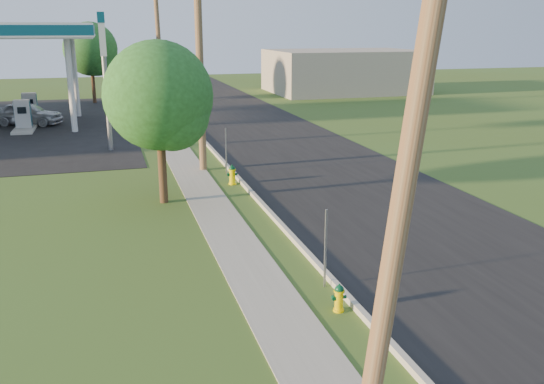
# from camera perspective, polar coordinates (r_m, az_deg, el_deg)

# --- Properties ---
(road) EXTENTS (8.00, 120.00, 0.02)m
(road) POSITION_cam_1_polar(r_m,az_deg,el_deg) (21.01, 10.33, -1.25)
(road) COLOR black
(road) RESTS_ON ground
(curb) EXTENTS (0.15, 120.00, 0.15)m
(curb) POSITION_cam_1_polar(r_m,az_deg,el_deg) (19.60, -0.22, -2.06)
(curb) COLOR #AAA79C
(curb) RESTS_ON ground
(sidewalk) EXTENTS (1.50, 120.00, 0.03)m
(sidewalk) POSITION_cam_1_polar(r_m,az_deg,el_deg) (19.23, -5.24, -2.67)
(sidewalk) COLOR gray
(sidewalk) RESTS_ON ground
(utility_pole_near) EXTENTS (1.40, 0.32, 9.48)m
(utility_pole_near) POSITION_cam_1_polar(r_m,az_deg,el_deg) (8.10, 13.81, 5.90)
(utility_pole_near) COLOR brown
(utility_pole_near) RESTS_ON ground
(utility_pole_mid) EXTENTS (1.40, 0.32, 9.80)m
(utility_pole_mid) POSITION_cam_1_polar(r_m,az_deg,el_deg) (25.26, -7.19, 13.18)
(utility_pole_mid) COLOR brown
(utility_pole_mid) RESTS_ON ground
(utility_pole_far) EXTENTS (1.40, 0.32, 9.50)m
(utility_pole_far) POSITION_cam_1_polar(r_m,az_deg,el_deg) (43.12, -11.13, 13.96)
(utility_pole_far) COLOR brown
(utility_pole_far) RESTS_ON ground
(sign_post_near) EXTENTS (0.05, 0.04, 2.00)m
(sign_post_near) POSITION_cam_1_polar(r_m,az_deg,el_deg) (14.03, 5.32, -5.62)
(sign_post_near) COLOR gray
(sign_post_near) RESTS_ON ground
(sign_post_mid) EXTENTS (0.05, 0.04, 2.00)m
(sign_post_mid) POSITION_cam_1_polar(r_m,az_deg,el_deg) (24.94, -4.57, 4.05)
(sign_post_mid) COLOR gray
(sign_post_mid) RESTS_ON ground
(sign_post_far) EXTENTS (0.05, 0.04, 2.00)m
(sign_post_far) POSITION_cam_1_polar(r_m,az_deg,el_deg) (36.80, -8.47, 7.81)
(sign_post_far) COLOR gray
(sign_post_far) RESTS_ON ground
(fuel_pump_ne) EXTENTS (1.20, 3.20, 1.90)m
(fuel_pump_ne) POSITION_cam_1_polar(r_m,az_deg,el_deg) (38.61, -23.41, 6.64)
(fuel_pump_ne) COLOR #AAA79C
(fuel_pump_ne) RESTS_ON ground
(fuel_pump_se) EXTENTS (1.20, 3.20, 1.90)m
(fuel_pump_se) POSITION_cam_1_polar(r_m,az_deg,el_deg) (42.55, -22.80, 7.47)
(fuel_pump_se) COLOR #AAA79C
(fuel_pump_se) RESTS_ON ground
(price_pylon) EXTENTS (0.34, 2.04, 6.85)m
(price_pylon) POSITION_cam_1_polar(r_m,az_deg,el_deg) (30.42, -16.44, 14.05)
(price_pylon) COLOR gray
(price_pylon) RESTS_ON ground
(distant_building) EXTENTS (14.00, 10.00, 4.00)m
(distant_building) POSITION_cam_1_polar(r_m,az_deg,el_deg) (57.69, 7.14, 11.80)
(distant_building) COLOR gray
(distant_building) RESTS_ON ground
(tree_verge) EXTENTS (3.81, 3.81, 5.77)m
(tree_verge) POSITION_cam_1_polar(r_m,az_deg,el_deg) (20.56, -10.87, 8.92)
(tree_verge) COLOR #382515
(tree_verge) RESTS_ON ground
(tree_lot) EXTENTS (4.35, 4.35, 6.59)m
(tree_lot) POSITION_cam_1_polar(r_m,az_deg,el_deg) (50.69, -17.43, 13.17)
(tree_lot) COLOR #382515
(tree_lot) RESTS_ON ground
(hydrant_near) EXTENTS (0.34, 0.30, 0.66)m
(hydrant_near) POSITION_cam_1_polar(r_m,az_deg,el_deg) (13.18, 6.66, -10.38)
(hydrant_near) COLOR #E7C500
(hydrant_near) RESTS_ON ground
(hydrant_mid) EXTENTS (0.42, 0.38, 0.82)m
(hydrant_mid) POSITION_cam_1_polar(r_m,az_deg,el_deg) (23.34, -3.96, 1.72)
(hydrant_mid) COLOR #FFE300
(hydrant_mid) RESTS_ON ground
(hydrant_far) EXTENTS (0.38, 0.34, 0.74)m
(hydrant_far) POSITION_cam_1_polar(r_m,az_deg,el_deg) (37.77, -8.85, 7.03)
(hydrant_far) COLOR #ECBF00
(hydrant_far) RESTS_ON ground
(car_silver) EXTENTS (4.73, 3.29, 1.50)m
(car_silver) POSITION_cam_1_polar(r_m,az_deg,el_deg) (40.85, -23.08, 7.16)
(car_silver) COLOR silver
(car_silver) RESTS_ON ground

